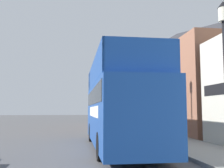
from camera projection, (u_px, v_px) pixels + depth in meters
The scene contains 7 objects.
ground_plane at pixel (64, 130), 23.15m from camera, with size 144.00×144.00×0.00m, color #4C4C4F.
sidewalk at pixel (143, 132), 21.11m from camera, with size 2.80×108.00×0.14m.
brick_terrace_rear at pixel (178, 81), 25.36m from camera, with size 6.00×19.92×9.29m.
tour_bus at pixel (119, 109), 12.54m from camera, with size 2.59×9.80×4.07m.
parked_car_ahead_of_bus at pixel (113, 124), 20.57m from camera, with size 1.78×3.93×1.47m.
lamp_post_second at pixel (154, 78), 15.45m from camera, with size 0.35×0.35×5.23m.
lamp_post_third at pixel (130, 94), 22.52m from camera, with size 0.35×0.35×4.35m.
Camera 1 is at (0.92, -2.82, 1.80)m, focal length 42.00 mm.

